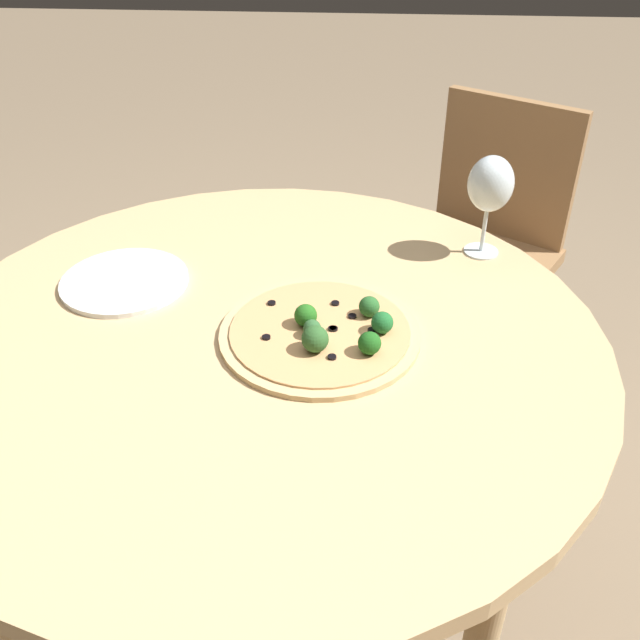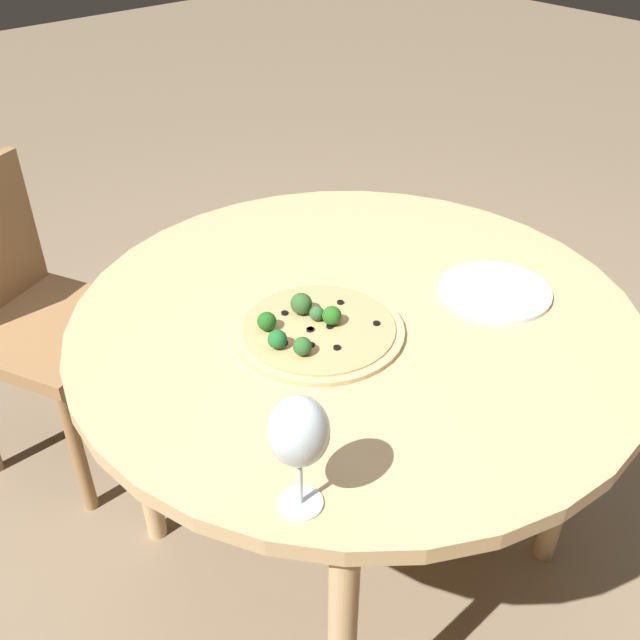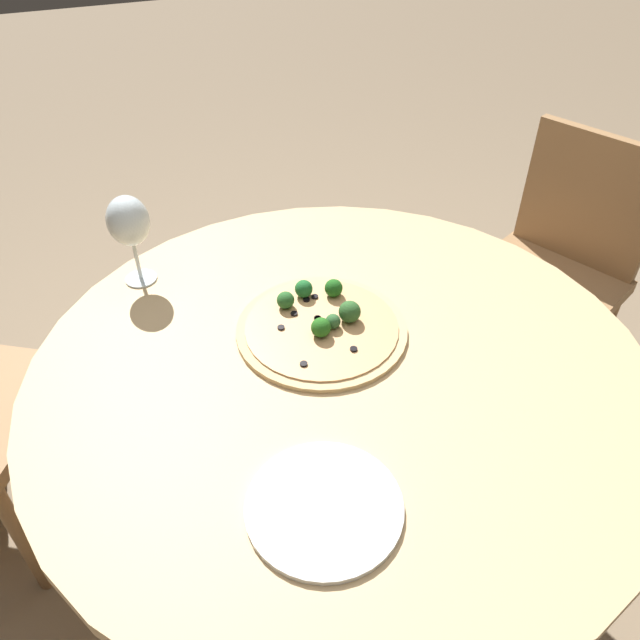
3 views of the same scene
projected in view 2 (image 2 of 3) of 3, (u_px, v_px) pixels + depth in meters
name	position (u px, v px, depth m)	size (l,w,h in m)	color
ground_plane	(348.00, 543.00, 1.86)	(12.00, 12.00, 0.00)	#847056
dining_table	(355.00, 339.00, 1.47)	(1.15, 1.15, 0.73)	tan
chair	(30.00, 313.00, 1.89)	(0.53, 0.53, 0.84)	#997047
pizza	(316.00, 328.00, 1.37)	(0.33, 0.33, 0.06)	tan
wine_glass	(299.00, 433.00, 0.96)	(0.09, 0.09, 0.20)	silver
plate_near	(495.00, 291.00, 1.49)	(0.23, 0.23, 0.01)	silver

